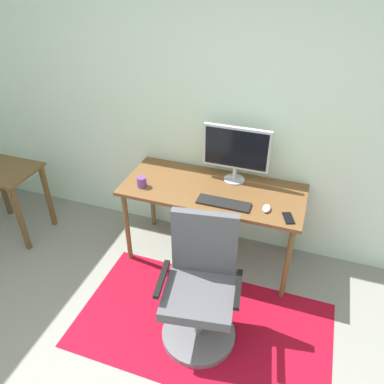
{
  "coord_description": "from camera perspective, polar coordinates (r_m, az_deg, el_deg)",
  "views": [
    {
      "loc": [
        0.8,
        -0.79,
        2.52
      ],
      "look_at": [
        -0.01,
        1.55,
        0.87
      ],
      "focal_mm": 35.42,
      "sensor_mm": 36.0,
      "label": 1
    }
  ],
  "objects": [
    {
      "name": "desk",
      "position": [
        3.25,
        3.12,
        -0.58
      ],
      "size": [
        1.54,
        0.66,
        0.77
      ],
      "color": "brown",
      "rests_on": "ground"
    },
    {
      "name": "computer_mouse",
      "position": [
        2.99,
        11.16,
        -2.43
      ],
      "size": [
        0.06,
        0.1,
        0.03
      ],
      "primitive_type": "ellipsoid",
      "color": "white",
      "rests_on": "desk"
    },
    {
      "name": "coffee_cup",
      "position": [
        3.23,
        -7.58,
        1.53
      ],
      "size": [
        0.08,
        0.08,
        0.09
      ],
      "primitive_type": "cylinder",
      "color": "#683778",
      "rests_on": "desk"
    },
    {
      "name": "wall_back",
      "position": [
        3.33,
        3.94,
        12.16
      ],
      "size": [
        6.0,
        0.1,
        2.6
      ],
      "primitive_type": "cube",
      "color": "silver",
      "rests_on": "ground"
    },
    {
      "name": "monitor",
      "position": [
        3.19,
        6.68,
        6.3
      ],
      "size": [
        0.57,
        0.18,
        0.5
      ],
      "color": "#B2B2B7",
      "rests_on": "desk"
    },
    {
      "name": "cell_phone",
      "position": [
        2.95,
        14.31,
        -3.83
      ],
      "size": [
        0.11,
        0.16,
        0.01
      ],
      "primitive_type": "cube",
      "rotation": [
        0.0,
        0.0,
        0.37
      ],
      "color": "black",
      "rests_on": "desk"
    },
    {
      "name": "office_chair",
      "position": [
        2.81,
        1.28,
        -14.97
      ],
      "size": [
        0.61,
        0.56,
        1.01
      ],
      "rotation": [
        0.0,
        0.0,
        0.16
      ],
      "color": "slate",
      "rests_on": "ground"
    },
    {
      "name": "keyboard",
      "position": [
        3.02,
        4.79,
        -1.69
      ],
      "size": [
        0.43,
        0.13,
        0.02
      ],
      "primitive_type": "cube",
      "color": "black",
      "rests_on": "desk"
    },
    {
      "name": "area_rug",
      "position": [
        3.15,
        1.6,
        -19.34
      ],
      "size": [
        1.95,
        1.09,
        0.01
      ],
      "primitive_type": "cube",
      "color": "maroon",
      "rests_on": "ground"
    },
    {
      "name": "side_table",
      "position": [
        4.05,
        -26.45,
        1.38
      ],
      "size": [
        0.66,
        0.49,
        0.73
      ],
      "color": "brown",
      "rests_on": "ground"
    }
  ]
}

